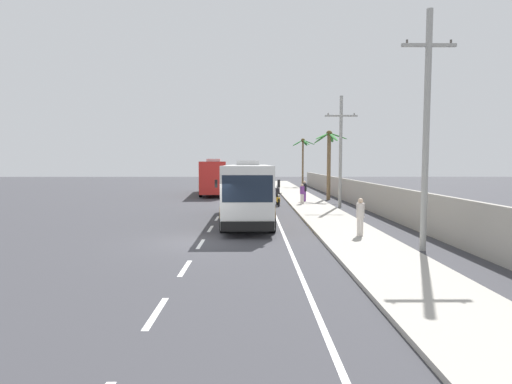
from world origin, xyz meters
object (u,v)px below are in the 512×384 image
at_px(coach_bus_foreground, 248,189).
at_px(pedestrian_near_kerb, 360,216).
at_px(motorcycle_beside_bus, 278,197).
at_px(pedestrian_midwalk, 304,191).
at_px(pedestrian_far_walk, 302,193).
at_px(coach_bus_far_lane, 214,176).
at_px(utility_pole_mid, 341,150).
at_px(utility_pole_nearest, 426,127).
at_px(palm_nearest, 329,154).
at_px(palm_second, 303,151).

xyz_separation_m(coach_bus_foreground, pedestrian_near_kerb, (5.14, -5.85, -0.83)).
height_order(motorcycle_beside_bus, pedestrian_midwalk, pedestrian_midwalk).
relative_size(motorcycle_beside_bus, pedestrian_far_walk, 1.22).
bearing_deg(coach_bus_far_lane, utility_pole_mid, -50.41).
bearing_deg(utility_pole_nearest, palm_nearest, 89.07).
bearing_deg(coach_bus_foreground, palm_second, 77.52).
bearing_deg(pedestrian_midwalk, utility_pole_nearest, 18.05).
distance_m(coach_bus_far_lane, utility_pole_nearest, 30.38).
xyz_separation_m(coach_bus_foreground, coach_bus_far_lane, (-3.95, 19.89, 0.13)).
relative_size(coach_bus_far_lane, palm_second, 1.74).
relative_size(coach_bus_far_lane, pedestrian_near_kerb, 7.05).
xyz_separation_m(pedestrian_near_kerb, pedestrian_midwalk, (-0.46, 16.12, 0.03)).
bearing_deg(motorcycle_beside_bus, pedestrian_far_walk, 3.01).
relative_size(pedestrian_far_walk, utility_pole_nearest, 0.17).
bearing_deg(utility_pole_mid, palm_second, 89.01).
distance_m(pedestrian_far_walk, palm_nearest, 6.66).
height_order(pedestrian_midwalk, utility_pole_mid, utility_pole_mid).
height_order(motorcycle_beside_bus, pedestrian_near_kerb, pedestrian_near_kerb).
relative_size(pedestrian_midwalk, palm_nearest, 0.27).
bearing_deg(palm_nearest, motorcycle_beside_bus, -134.91).
relative_size(coach_bus_foreground, utility_pole_nearest, 1.30).
height_order(utility_pole_nearest, palm_second, utility_pole_nearest).
relative_size(motorcycle_beside_bus, utility_pole_mid, 0.23).
relative_size(pedestrian_near_kerb, utility_pole_nearest, 0.19).
height_order(coach_bus_far_lane, pedestrian_near_kerb, coach_bus_far_lane).
xyz_separation_m(coach_bus_foreground, motorcycle_beside_bus, (2.28, 8.17, -1.19)).
bearing_deg(palm_second, coach_bus_far_lane, -129.89).
height_order(pedestrian_far_walk, palm_nearest, palm_nearest).
relative_size(utility_pole_nearest, palm_second, 1.34).
distance_m(pedestrian_near_kerb, palm_nearest, 19.44).
height_order(pedestrian_near_kerb, palm_nearest, palm_nearest).
xyz_separation_m(coach_bus_far_lane, pedestrian_far_walk, (8.19, -11.62, -1.01)).
height_order(coach_bus_foreground, palm_nearest, palm_nearest).
xyz_separation_m(pedestrian_far_walk, palm_nearest, (3.05, 4.92, 3.30)).
bearing_deg(pedestrian_near_kerb, motorcycle_beside_bus, -69.78).
distance_m(pedestrian_near_kerb, pedestrian_midwalk, 16.12).
xyz_separation_m(utility_pole_nearest, palm_second, (0.47, 41.81, 0.24)).
distance_m(coach_bus_foreground, palm_second, 34.43).
relative_size(motorcycle_beside_bus, palm_second, 0.28).
xyz_separation_m(coach_bus_foreground, pedestrian_far_walk, (4.24, 8.27, -0.88)).
xyz_separation_m(utility_pole_nearest, utility_pole_mid, (0.01, 15.05, -0.36)).
bearing_deg(utility_pole_mid, coach_bus_foreground, -135.97).
relative_size(pedestrian_far_walk, palm_nearest, 0.25).
distance_m(pedestrian_near_kerb, pedestrian_far_walk, 14.15).
xyz_separation_m(motorcycle_beside_bus, palm_second, (5.13, 25.31, 4.35)).
height_order(coach_bus_far_lane, motorcycle_beside_bus, coach_bus_far_lane).
distance_m(coach_bus_foreground, pedestrian_near_kerb, 7.83).
bearing_deg(pedestrian_midwalk, utility_pole_mid, 43.67).
bearing_deg(pedestrian_near_kerb, utility_pole_mid, -89.47).
distance_m(coach_bus_foreground, utility_pole_mid, 10.00).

